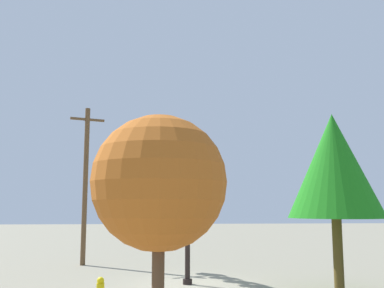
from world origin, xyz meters
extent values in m
plane|color=gray|center=(0.00, 0.00, 0.00)|extent=(120.00, 120.00, 0.00)
cylinder|color=black|center=(0.00, 0.00, 3.01)|extent=(0.20, 0.20, 6.03)
cylinder|color=black|center=(0.00, 0.00, 0.10)|extent=(0.36, 0.36, 0.20)
cylinder|color=black|center=(2.77, 1.22, 5.57)|extent=(5.61, 2.56, 0.14)
cylinder|color=black|center=(1.25, 0.55, 5.07)|extent=(2.55, 1.18, 1.08)
cube|color=yellow|center=(1.01, 0.44, 4.82)|extent=(0.43, 0.45, 1.10)
cube|color=black|center=(1.08, 0.26, 4.82)|extent=(0.42, 0.20, 1.22)
sphere|color=#FF2018|center=(0.93, 0.63, 5.16)|extent=(0.22, 0.22, 0.22)
cylinder|color=yellow|center=(0.91, 0.68, 5.20)|extent=(0.27, 0.22, 0.23)
sphere|color=#855607|center=(0.93, 0.63, 4.82)|extent=(0.22, 0.22, 0.22)
cylinder|color=yellow|center=(0.91, 0.68, 4.86)|extent=(0.27, 0.22, 0.23)
sphere|color=#0B621E|center=(0.93, 0.63, 4.48)|extent=(0.22, 0.22, 0.22)
cylinder|color=yellow|center=(0.91, 0.68, 4.52)|extent=(0.27, 0.22, 0.23)
cube|color=yellow|center=(2.02, 0.89, 4.82)|extent=(0.45, 0.46, 1.10)
cube|color=black|center=(2.11, 0.71, 4.82)|extent=(0.41, 0.23, 1.22)
sphere|color=#FF2018|center=(1.93, 1.06, 5.16)|extent=(0.22, 0.22, 0.22)
cylinder|color=yellow|center=(1.90, 1.12, 5.20)|extent=(0.27, 0.23, 0.23)
sphere|color=#855607|center=(1.93, 1.06, 4.82)|extent=(0.22, 0.22, 0.22)
cylinder|color=yellow|center=(1.90, 1.12, 4.86)|extent=(0.27, 0.23, 0.23)
sphere|color=#0B621E|center=(1.93, 1.06, 4.48)|extent=(0.22, 0.22, 0.22)
cylinder|color=yellow|center=(1.90, 1.12, 4.52)|extent=(0.27, 0.23, 0.23)
cube|color=yellow|center=(3.03, 1.33, 4.82)|extent=(0.44, 0.46, 1.10)
cube|color=black|center=(3.11, 1.14, 4.82)|extent=(0.42, 0.21, 1.22)
sphere|color=#FF2018|center=(2.95, 1.51, 5.16)|extent=(0.22, 0.22, 0.22)
cylinder|color=yellow|center=(2.92, 1.57, 5.20)|extent=(0.27, 0.22, 0.23)
sphere|color=#855607|center=(2.95, 1.51, 4.82)|extent=(0.22, 0.22, 0.22)
cylinder|color=yellow|center=(2.92, 1.57, 4.86)|extent=(0.27, 0.22, 0.23)
sphere|color=#0B621E|center=(2.95, 1.51, 4.48)|extent=(0.22, 0.22, 0.22)
cylinder|color=yellow|center=(2.92, 1.57, 4.52)|extent=(0.27, 0.22, 0.23)
cube|color=yellow|center=(4.04, 1.77, 4.82)|extent=(0.43, 0.45, 1.10)
cube|color=black|center=(4.11, 1.58, 4.82)|extent=(0.42, 0.20, 1.22)
sphere|color=#FF2018|center=(3.96, 1.96, 5.16)|extent=(0.22, 0.22, 0.22)
cylinder|color=yellow|center=(3.94, 2.01, 5.20)|extent=(0.27, 0.22, 0.23)
sphere|color=#855607|center=(3.96, 1.96, 4.82)|extent=(0.22, 0.22, 0.22)
cylinder|color=yellow|center=(3.94, 2.01, 4.86)|extent=(0.27, 0.22, 0.23)
sphere|color=#0B621E|center=(3.96, 1.96, 4.48)|extent=(0.22, 0.22, 0.22)
cylinder|color=yellow|center=(3.94, 2.01, 4.52)|extent=(0.27, 0.22, 0.23)
cube|color=yellow|center=(5.04, 2.21, 4.82)|extent=(0.43, 0.45, 1.10)
cube|color=black|center=(5.12, 2.03, 4.82)|extent=(0.42, 0.20, 1.22)
sphere|color=#FF2018|center=(4.97, 2.40, 5.16)|extent=(0.22, 0.22, 0.22)
cylinder|color=yellow|center=(4.95, 2.45, 5.20)|extent=(0.27, 0.21, 0.23)
sphere|color=#855607|center=(4.97, 2.40, 4.82)|extent=(0.22, 0.22, 0.22)
cylinder|color=yellow|center=(4.95, 2.45, 4.86)|extent=(0.27, 0.21, 0.23)
sphere|color=#0B621E|center=(4.97, 2.40, 4.48)|extent=(0.22, 0.22, 0.22)
cylinder|color=yellow|center=(4.95, 2.45, 4.52)|extent=(0.27, 0.21, 0.23)
cube|color=yellow|center=(-0.32, -0.14, 4.17)|extent=(0.46, 0.44, 1.10)
cube|color=black|center=(-0.14, -0.06, 4.17)|extent=(0.21, 0.42, 1.22)
sphere|color=#FF2018|center=(-0.50, -0.22, 4.51)|extent=(0.22, 0.22, 0.22)
cylinder|color=yellow|center=(-0.56, -0.25, 4.55)|extent=(0.22, 0.27, 0.23)
sphere|color=#855607|center=(-0.50, -0.22, 4.17)|extent=(0.22, 0.22, 0.22)
cylinder|color=yellow|center=(-0.56, -0.25, 4.21)|extent=(0.22, 0.27, 0.23)
sphere|color=#0B621E|center=(-0.50, -0.22, 3.83)|extent=(0.22, 0.22, 0.22)
cylinder|color=yellow|center=(-0.56, -0.25, 3.87)|extent=(0.22, 0.27, 0.23)
cube|color=white|center=(3.05, 1.34, 5.87)|extent=(0.87, 0.40, 0.26)
cube|color=#107F34|center=(3.05, 1.34, 5.87)|extent=(0.84, 0.39, 0.22)
cube|color=white|center=(0.00, 0.00, 3.27)|extent=(0.40, 0.87, 0.26)
cube|color=#0D792A|center=(0.00, 0.00, 3.27)|extent=(0.39, 0.84, 0.22)
cylinder|color=brown|center=(5.99, 4.91, 4.08)|extent=(0.26, 0.26, 8.15)
cube|color=brown|center=(5.99, 4.91, 7.55)|extent=(0.73, 1.73, 0.12)
sphere|color=yellow|center=(-3.38, 2.91, 0.72)|extent=(0.22, 0.22, 0.22)
cylinder|color=#4F3F1A|center=(-2.04, -5.15, 1.28)|extent=(0.35, 0.35, 2.55)
cone|color=#1D7A1A|center=(-2.04, -5.15, 4.44)|extent=(3.39, 3.39, 3.77)
sphere|color=#B55C1D|center=(-7.87, 1.21, 3.46)|extent=(2.93, 2.93, 2.93)
camera|label=1|loc=(-17.32, 1.31, 2.94)|focal=41.01mm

